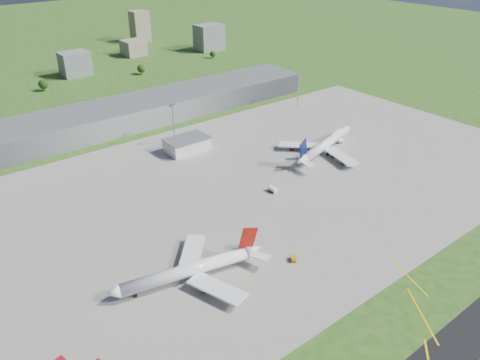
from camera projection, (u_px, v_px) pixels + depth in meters
ground at (136, 131)px, 321.43m from camera, size 1400.00×1400.00×0.00m
apron at (248, 187)px, 250.61m from camera, size 360.00×190.00×0.08m
terminal at (125, 114)px, 328.29m from camera, size 300.00×42.00×15.00m
ops_building at (187, 145)px, 290.33m from camera, size 26.00×16.00×8.00m
mast_center at (173, 117)px, 294.24m from camera, size 3.50×2.00×25.90m
mast_east at (298, 86)px, 354.09m from camera, size 3.50×2.00×25.90m
airliner_red_twin at (192, 270)px, 182.66m from camera, size 63.05×48.46×17.43m
airliner_blue_quad at (326, 144)px, 289.56m from camera, size 68.03×52.30×18.10m
tug_yellow at (294, 259)px, 194.76m from camera, size 3.88×4.09×1.79m
van_white_near at (273, 190)px, 245.71m from camera, size 2.50×5.21×2.62m
van_white_far at (340, 141)px, 302.57m from camera, size 5.07×3.23×2.43m
bldg_c at (75, 64)px, 438.02m from camera, size 26.00×20.00×22.00m
bldg_ce at (133, 48)px, 510.69m from camera, size 22.00×24.00×16.00m
bldg_e at (209, 37)px, 530.58m from camera, size 30.00×22.00×28.00m
bldg_tall_e at (140, 26)px, 569.31m from camera, size 20.00×18.00×36.00m
tree_c at (43, 84)px, 397.90m from camera, size 8.10×8.10×9.90m
tree_e at (141, 69)px, 443.56m from camera, size 7.65×7.65×9.35m
tree_far_e at (213, 54)px, 499.92m from camera, size 6.30×6.30×7.70m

